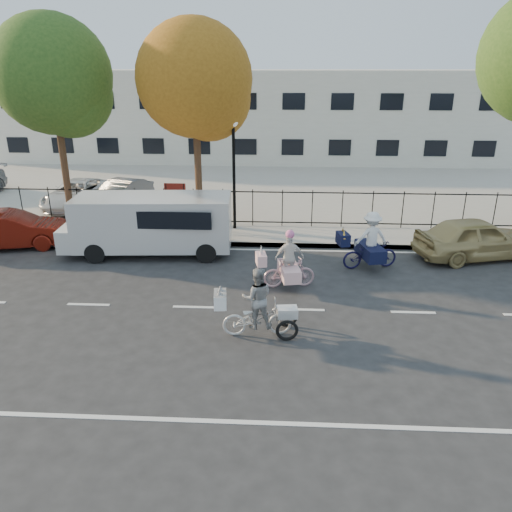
# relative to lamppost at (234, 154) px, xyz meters

# --- Properties ---
(ground) EXTENTS (120.00, 120.00, 0.00)m
(ground) POSITION_rel_lamppost_xyz_m (-0.50, -6.80, -3.11)
(ground) COLOR #333334
(road_markings) EXTENTS (60.00, 9.52, 0.01)m
(road_markings) POSITION_rel_lamppost_xyz_m (-0.50, -6.80, -3.11)
(road_markings) COLOR silver
(road_markings) RESTS_ON ground
(curb) EXTENTS (60.00, 0.10, 0.15)m
(curb) POSITION_rel_lamppost_xyz_m (-0.50, -1.75, -3.04)
(curb) COLOR #A8A399
(curb) RESTS_ON ground
(sidewalk) EXTENTS (60.00, 2.20, 0.15)m
(sidewalk) POSITION_rel_lamppost_xyz_m (-0.50, -0.70, -3.04)
(sidewalk) COLOR #A8A399
(sidewalk) RESTS_ON ground
(parking_lot) EXTENTS (60.00, 15.60, 0.15)m
(parking_lot) POSITION_rel_lamppost_xyz_m (-0.50, 8.20, -3.04)
(parking_lot) COLOR #A8A399
(parking_lot) RESTS_ON ground
(iron_fence) EXTENTS (58.00, 0.06, 1.50)m
(iron_fence) POSITION_rel_lamppost_xyz_m (-0.50, 0.40, -2.21)
(iron_fence) COLOR black
(iron_fence) RESTS_ON sidewalk
(building) EXTENTS (34.00, 10.00, 6.00)m
(building) POSITION_rel_lamppost_xyz_m (-0.50, 18.20, -0.11)
(building) COLOR silver
(building) RESTS_ON ground
(lamppost) EXTENTS (0.36, 0.36, 4.33)m
(lamppost) POSITION_rel_lamppost_xyz_m (0.00, 0.00, 0.00)
(lamppost) COLOR black
(lamppost) RESTS_ON sidewalk
(street_sign) EXTENTS (0.85, 0.06, 1.80)m
(street_sign) POSITION_rel_lamppost_xyz_m (-2.35, 0.00, -1.70)
(street_sign) COLOR black
(street_sign) RESTS_ON sidewalk
(zebra_trike) EXTENTS (2.09, 0.90, 1.78)m
(zebra_trike) POSITION_rel_lamppost_xyz_m (1.32, -8.20, -2.42)
(zebra_trike) COLOR silver
(zebra_trike) RESTS_ON ground
(unicorn_bike) EXTENTS (1.83, 1.30, 1.81)m
(unicorn_bike) POSITION_rel_lamppost_xyz_m (2.10, -5.29, -2.44)
(unicorn_bike) COLOR #D4A1AC
(unicorn_bike) RESTS_ON ground
(bull_bike) EXTENTS (2.12, 1.48, 1.91)m
(bull_bike) POSITION_rel_lamppost_xyz_m (4.77, -3.61, -2.35)
(bull_bike) COLOR #131037
(bull_bike) RESTS_ON ground
(white_van) EXTENTS (5.95, 2.31, 2.08)m
(white_van) POSITION_rel_lamppost_xyz_m (-2.69, -2.65, -1.96)
(white_van) COLOR silver
(white_van) RESTS_ON ground
(red_sedan) EXTENTS (4.32, 2.34, 1.35)m
(red_sedan) POSITION_rel_lamppost_xyz_m (-7.98, -2.30, -2.44)
(red_sedan) COLOR #5D130A
(red_sedan) RESTS_ON ground
(gold_sedan) EXTENTS (4.52, 2.69, 1.44)m
(gold_sedan) POSITION_rel_lamppost_xyz_m (8.60, -2.50, -2.39)
(gold_sedan) COLOR tan
(gold_sedan) RESTS_ON ground
(lot_car_b) EXTENTS (2.23, 4.42, 1.20)m
(lot_car_b) POSITION_rel_lamppost_xyz_m (-7.58, 2.91, -2.36)
(lot_car_b) COLOR silver
(lot_car_b) RESTS_ON parking_lot
(lot_car_c) EXTENTS (2.37, 3.95, 1.23)m
(lot_car_c) POSITION_rel_lamppost_xyz_m (-5.53, 2.92, -2.35)
(lot_car_c) COLOR #53565B
(lot_car_c) RESTS_ON parking_lot
(tree_west) EXTENTS (4.47, 4.47, 8.19)m
(tree_west) POSITION_rel_lamppost_xyz_m (-6.76, 0.56, 2.63)
(tree_west) COLOR #442D1D
(tree_west) RESTS_ON ground
(tree_mid) EXTENTS (4.37, 4.37, 8.00)m
(tree_mid) POSITION_rel_lamppost_xyz_m (-1.34, 0.56, 2.49)
(tree_mid) COLOR #442D1D
(tree_mid) RESTS_ON ground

